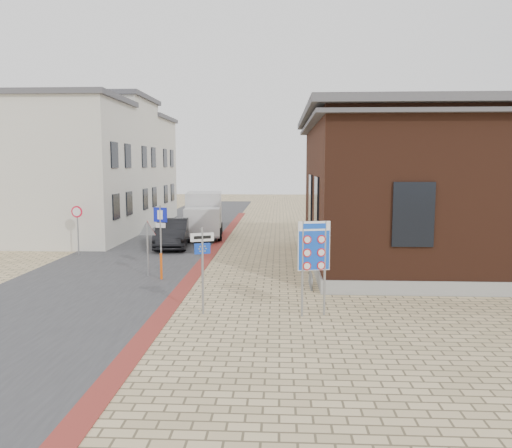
% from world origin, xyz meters
% --- Properties ---
extents(ground, '(120.00, 120.00, 0.00)m').
position_xyz_m(ground, '(0.00, 0.00, 0.00)').
color(ground, tan).
rests_on(ground, ground).
extents(road_strip, '(7.00, 60.00, 0.02)m').
position_xyz_m(road_strip, '(-5.50, 15.00, 0.01)').
color(road_strip, '#38383A').
rests_on(road_strip, ground).
extents(curb_strip, '(0.60, 40.00, 0.02)m').
position_xyz_m(curb_strip, '(-2.00, 10.00, 0.01)').
color(curb_strip, maroon).
rests_on(curb_strip, ground).
extents(brick_building, '(13.00, 13.00, 6.80)m').
position_xyz_m(brick_building, '(8.99, 7.00, 3.49)').
color(brick_building, gray).
rests_on(brick_building, ground).
extents(townhouse_near, '(7.40, 6.40, 8.30)m').
position_xyz_m(townhouse_near, '(-10.99, 12.00, 4.17)').
color(townhouse_near, beige).
rests_on(townhouse_near, ground).
extents(townhouse_mid, '(7.40, 6.40, 9.10)m').
position_xyz_m(townhouse_mid, '(-10.99, 18.00, 4.57)').
color(townhouse_mid, beige).
rests_on(townhouse_mid, ground).
extents(townhouse_far, '(7.40, 6.40, 8.30)m').
position_xyz_m(townhouse_far, '(-10.99, 24.00, 4.17)').
color(townhouse_far, beige).
rests_on(townhouse_far, ground).
extents(bike_rack, '(0.08, 1.80, 0.60)m').
position_xyz_m(bike_rack, '(2.65, 2.20, 0.26)').
color(bike_rack, slate).
rests_on(bike_rack, ground).
extents(sedan, '(2.18, 4.85, 1.54)m').
position_xyz_m(sedan, '(-4.34, 10.62, 0.77)').
color(sedan, black).
rests_on(sedan, ground).
extents(box_truck, '(2.65, 5.44, 2.75)m').
position_xyz_m(box_truck, '(-3.22, 14.53, 1.42)').
color(box_truck, slate).
rests_on(box_truck, ground).
extents(border_sign, '(0.95, 0.26, 2.84)m').
position_xyz_m(border_sign, '(2.50, -1.50, 2.04)').
color(border_sign, gray).
rests_on(border_sign, ground).
extents(essen_sign, '(0.67, 0.31, 2.62)m').
position_xyz_m(essen_sign, '(-0.80, -1.50, 1.75)').
color(essen_sign, gray).
rests_on(essen_sign, ground).
extents(parking_sign, '(0.60, 0.20, 2.79)m').
position_xyz_m(parking_sign, '(-3.50, 4.50, 1.92)').
color(parking_sign, gray).
rests_on(parking_sign, ground).
extents(yield_sign, '(0.79, 0.12, 2.21)m').
position_xyz_m(yield_sign, '(-3.80, 3.50, 1.67)').
color(yield_sign, gray).
rests_on(yield_sign, ground).
extents(speed_sign, '(0.58, 0.09, 2.46)m').
position_xyz_m(speed_sign, '(-8.50, 8.00, 1.66)').
color(speed_sign, gray).
rests_on(speed_sign, ground).
extents(bollard, '(0.12, 0.12, 1.05)m').
position_xyz_m(bollard, '(-3.12, 2.91, 0.52)').
color(bollard, '#E6530C').
rests_on(bollard, ground).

